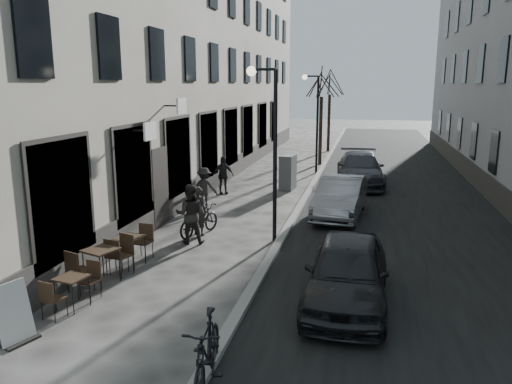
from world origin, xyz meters
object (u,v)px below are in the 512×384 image
at_px(sign_board, 15,319).
at_px(car_far, 360,169).
at_px(tree_near, 322,83).
at_px(streetlamp_near, 269,135).
at_px(bistro_set_c, 130,248).
at_px(utility_cabinet, 288,172).
at_px(car_near, 347,272).
at_px(pedestrian_far, 223,175).
at_px(moped, 207,353).
at_px(tree_far, 330,83).
at_px(streetlamp_far, 314,113).
at_px(bistro_set_b, 101,262).
at_px(bistro_set_a, 72,289).
at_px(bicycle, 199,220).
at_px(pedestrian_mid, 204,188).
at_px(car_mid, 341,197).
at_px(pedestrian_near, 190,214).

bearing_deg(sign_board, car_far, 89.64).
distance_m(tree_near, car_far, 7.36).
height_order(streetlamp_near, bistro_set_c, streetlamp_near).
relative_size(utility_cabinet, car_near, 0.37).
relative_size(tree_near, pedestrian_far, 3.55).
relative_size(bistro_set_c, sign_board, 1.45).
distance_m(bistro_set_c, moped, 5.82).
height_order(tree_near, pedestrian_far, tree_near).
bearing_deg(tree_near, moped, -88.85).
height_order(streetlamp_near, tree_far, tree_far).
height_order(streetlamp_far, bistro_set_b, streetlamp_far).
bearing_deg(bistro_set_b, bistro_set_a, -66.46).
bearing_deg(bicycle, pedestrian_far, -60.85).
bearing_deg(streetlamp_near, bicycle, 177.85).
bearing_deg(car_near, utility_cabinet, 106.19).
relative_size(utility_cabinet, moped, 0.80).
xyz_separation_m(bistro_set_b, pedestrian_mid, (0.01, 7.57, 0.26)).
relative_size(bistro_set_a, car_near, 0.35).
bearing_deg(bicycle, bistro_set_b, 96.84).
bearing_deg(bicycle, utility_cabinet, -82.25).
bearing_deg(pedestrian_far, car_mid, -59.54).
bearing_deg(car_near, car_mid, 95.37).
height_order(pedestrian_mid, moped, pedestrian_mid).
xyz_separation_m(sign_board, car_mid, (5.22, 10.26, 0.24)).
bearing_deg(utility_cabinet, streetlamp_far, 87.78).
distance_m(bistro_set_b, moped, 5.05).
height_order(bicycle, car_near, car_near).
relative_size(pedestrian_mid, car_near, 0.37).
xyz_separation_m(streetlamp_far, bicycle, (-2.23, -11.92, -2.69)).
xyz_separation_m(pedestrian_mid, moped, (3.70, -10.99, -0.19)).
height_order(bistro_set_a, sign_board, sign_board).
xyz_separation_m(tree_near, car_mid, (1.85, -11.68, -3.97)).
height_order(bicycle, pedestrian_mid, pedestrian_mid).
xyz_separation_m(streetlamp_far, pedestrian_far, (-3.19, -6.01, -2.36)).
bearing_deg(bistro_set_b, sign_board, -72.66).
distance_m(pedestrian_far, moped, 13.99).
bearing_deg(pedestrian_mid, streetlamp_near, 126.16).
relative_size(bistro_set_a, pedestrian_mid, 0.94).
height_order(tree_near, bistro_set_c, tree_near).
height_order(bistro_set_b, utility_cabinet, utility_cabinet).
distance_m(tree_near, car_mid, 12.47).
bearing_deg(pedestrian_near, pedestrian_mid, -90.53).
height_order(pedestrian_near, car_far, pedestrian_near).
bearing_deg(bistro_set_c, moped, -44.74).
height_order(car_near, car_mid, car_near).
bearing_deg(utility_cabinet, bistro_set_b, -96.75).
bearing_deg(bicycle, pedestrian_mid, -54.45).
height_order(streetlamp_far, tree_far, tree_far).
relative_size(streetlamp_far, sign_board, 4.56).
distance_m(streetlamp_far, bistro_set_c, 15.44).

